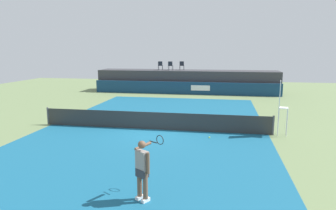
{
  "coord_description": "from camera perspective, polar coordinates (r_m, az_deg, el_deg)",
  "views": [
    {
      "loc": [
        3.67,
        -15.71,
        4.25
      ],
      "look_at": [
        0.45,
        2.0,
        1.0
      ],
      "focal_mm": 32.83,
      "sensor_mm": 36.0,
      "label": 1
    }
  ],
  "objects": [
    {
      "name": "ground_plane",
      "position": [
        19.53,
        -0.77,
        -2.33
      ],
      "size": [
        48.0,
        48.0,
        0.0
      ],
      "primitive_type": "plane",
      "color": "#6B7F51"
    },
    {
      "name": "court_inner",
      "position": [
        16.68,
        -2.75,
        -4.53
      ],
      "size": [
        12.0,
        22.0,
        0.0
      ],
      "primitive_type": "cube",
      "color": "#16597A",
      "rests_on": "ground"
    },
    {
      "name": "sponsor_wall",
      "position": [
        29.66,
        3.14,
        3.15
      ],
      "size": [
        18.0,
        0.22,
        1.2
      ],
      "color": "navy",
      "rests_on": "ground"
    },
    {
      "name": "spectator_platform",
      "position": [
        31.38,
        3.55,
        4.45
      ],
      "size": [
        18.0,
        2.8,
        2.2
      ],
      "primitive_type": "cube",
      "color": "#38383D",
      "rests_on": "ground"
    },
    {
      "name": "spectator_chair_far_left",
      "position": [
        31.45,
        -1.42,
        7.4
      ],
      "size": [
        0.47,
        0.47,
        0.89
      ],
      "color": "#1E232D",
      "rests_on": "spectator_platform"
    },
    {
      "name": "spectator_chair_left",
      "position": [
        31.14,
        0.47,
        7.37
      ],
      "size": [
        0.45,
        0.45,
        0.89
      ],
      "color": "#1E232D",
      "rests_on": "spectator_platform"
    },
    {
      "name": "spectator_chair_center",
      "position": [
        31.45,
        2.58,
        7.39
      ],
      "size": [
        0.47,
        0.47,
        0.89
      ],
      "color": "#1E232D",
      "rests_on": "spectator_platform"
    },
    {
      "name": "umpire_chair",
      "position": [
        16.2,
        20.31,
        0.13
      ],
      "size": [
        0.5,
        0.5,
        2.76
      ],
      "color": "white",
      "rests_on": "ground"
    },
    {
      "name": "tennis_net",
      "position": [
        16.57,
        -2.77,
        -2.95
      ],
      "size": [
        12.4,
        0.02,
        0.95
      ],
      "primitive_type": "cube",
      "color": "#2D2D2D",
      "rests_on": "ground"
    },
    {
      "name": "net_post_near",
      "position": [
        18.93,
        -21.39,
        -1.91
      ],
      "size": [
        0.1,
        0.1,
        1.0
      ],
      "primitive_type": "cylinder",
      "color": "#4C4C51",
      "rests_on": "ground"
    },
    {
      "name": "net_post_far",
      "position": [
        16.35,
        18.96,
        -3.59
      ],
      "size": [
        0.1,
        0.1,
        1.0
      ],
      "primitive_type": "cylinder",
      "color": "#4C4C51",
      "rests_on": "ground"
    },
    {
      "name": "tennis_player",
      "position": [
        8.85,
        -4.69,
        -11.62
      ],
      "size": [
        0.71,
        1.26,
        1.77
      ],
      "color": "white",
      "rests_on": "court_inner"
    },
    {
      "name": "tennis_ball",
      "position": [
        15.17,
        7.69,
        -5.98
      ],
      "size": [
        0.07,
        0.07,
        0.07
      ],
      "primitive_type": "sphere",
      "color": "#D8EA33",
      "rests_on": "court_inner"
    }
  ]
}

